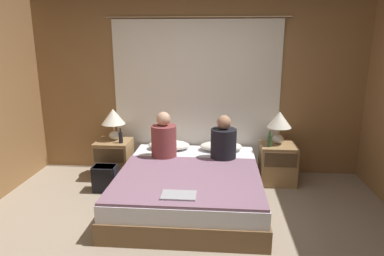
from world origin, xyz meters
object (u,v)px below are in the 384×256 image
(person_right_in_bed, at_px, (224,142))
(nightstand_right, at_px, (277,164))
(laptop_on_bed, at_px, (179,195))
(lamp_right, at_px, (279,122))
(beer_bottle_on_right_stand, at_px, (270,140))
(backpack_on_floor, at_px, (105,177))
(bed, at_px, (190,186))
(nightstand_left, at_px, (114,159))
(pillow_right, at_px, (221,146))
(pillow_left, at_px, (169,145))
(beer_bottle_on_left_stand, at_px, (121,137))
(person_left_in_bed, at_px, (164,139))
(lamp_left, at_px, (113,119))

(person_right_in_bed, bearing_deg, nightstand_right, 19.85)
(nightstand_right, relative_size, laptop_on_bed, 1.59)
(nightstand_right, relative_size, lamp_right, 1.22)
(beer_bottle_on_right_stand, distance_m, backpack_on_floor, 2.24)
(bed, bearing_deg, nightstand_right, 31.18)
(bed, xyz_separation_m, nightstand_right, (1.16, 0.70, 0.07))
(nightstand_right, bearing_deg, nightstand_left, 180.00)
(pillow_right, relative_size, backpack_on_floor, 1.73)
(bed, height_order, backpack_on_floor, bed)
(laptop_on_bed, bearing_deg, pillow_left, 101.80)
(pillow_left, relative_size, person_right_in_bed, 1.00)
(nightstand_left, distance_m, person_right_in_bed, 1.63)
(nightstand_left, height_order, beer_bottle_on_left_stand, beer_bottle_on_left_stand)
(beer_bottle_on_right_stand, bearing_deg, nightstand_left, 177.79)
(nightstand_right, xyz_separation_m, pillow_left, (-1.53, 0.10, 0.20))
(person_left_in_bed, xyz_separation_m, beer_bottle_on_right_stand, (1.40, 0.19, -0.04))
(laptop_on_bed, relative_size, backpack_on_floor, 1.00)
(nightstand_right, height_order, beer_bottle_on_right_stand, beer_bottle_on_right_stand)
(person_left_in_bed, height_order, beer_bottle_on_left_stand, person_left_in_bed)
(pillow_left, bearing_deg, beer_bottle_on_left_stand, -164.13)
(lamp_left, bearing_deg, person_right_in_bed, -12.37)
(pillow_left, height_order, beer_bottle_on_right_stand, beer_bottle_on_right_stand)
(backpack_on_floor, bearing_deg, pillow_right, 20.33)
(person_right_in_bed, bearing_deg, bed, -133.19)
(lamp_left, relative_size, laptop_on_bed, 1.31)
(pillow_left, bearing_deg, pillow_right, 0.00)
(nightstand_right, bearing_deg, laptop_on_bed, -129.36)
(lamp_right, height_order, pillow_left, lamp_right)
(pillow_right, bearing_deg, person_left_in_bed, -153.73)
(beer_bottle_on_left_stand, bearing_deg, person_right_in_bed, -7.58)
(lamp_left, bearing_deg, pillow_left, 2.21)
(lamp_left, height_order, beer_bottle_on_right_stand, lamp_left)
(nightstand_right, xyz_separation_m, lamp_left, (-2.32, 0.07, 0.58))
(pillow_right, bearing_deg, lamp_left, -178.87)
(lamp_right, xyz_separation_m, person_left_in_bed, (-1.54, -0.34, -0.19))
(backpack_on_floor, bearing_deg, beer_bottle_on_right_stand, 9.92)
(pillow_left, height_order, beer_bottle_on_left_stand, beer_bottle_on_left_stand)
(pillow_right, xyz_separation_m, laptop_on_bed, (-0.42, -1.57, -0.02))
(person_right_in_bed, bearing_deg, backpack_on_floor, -173.01)
(beer_bottle_on_left_stand, distance_m, backpack_on_floor, 0.59)
(bed, bearing_deg, nightstand_left, 148.82)
(pillow_left, relative_size, beer_bottle_on_left_stand, 2.79)
(pillow_left, relative_size, beer_bottle_on_right_stand, 2.73)
(lamp_left, height_order, laptop_on_bed, lamp_left)
(nightstand_right, height_order, backpack_on_floor, nightstand_right)
(laptop_on_bed, bearing_deg, bed, 86.59)
(lamp_left, relative_size, lamp_right, 1.00)
(lamp_right, distance_m, pillow_left, 1.58)
(pillow_left, bearing_deg, person_right_in_bed, -25.68)
(nightstand_right, relative_size, pillow_right, 0.92)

